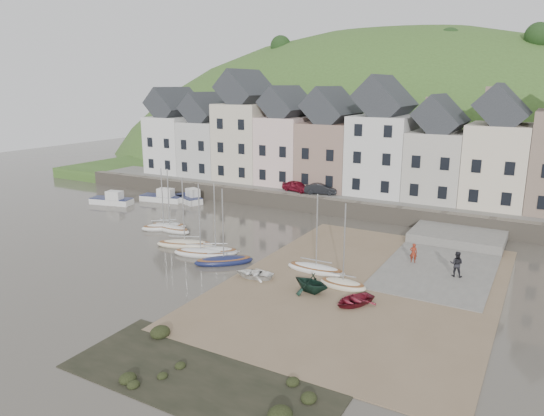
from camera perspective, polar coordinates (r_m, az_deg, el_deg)
The scene contains 27 objects.
ground at distance 41.16m, azimuth -4.13°, elevation -5.81°, with size 160.00×160.00×0.00m, color #423D34.
quay_land at distance 68.97m, azimuth 10.70°, elevation 2.71°, with size 90.00×30.00×1.50m, color #3B5B24.
quay_street at distance 58.25m, azimuth 7.04°, elevation 1.61°, with size 70.00×7.00×0.10m, color slate.
seawall at distance 55.25m, azimuth 5.62°, elevation 0.28°, with size 70.00×1.20×1.80m, color slate.
beach at distance 36.60m, azimuth 10.55°, elevation -8.55°, with size 18.00×26.00×0.06m, color #766148.
slipway at distance 43.00m, azimuth 19.16°, elevation -5.62°, with size 8.00×18.00×0.12m, color slate.
hillside at distance 101.09m, azimuth 12.74°, elevation -4.80°, with size 134.40×84.00×84.00m.
townhouse_terrace at distance 59.93m, azimuth 10.07°, elevation 7.44°, with size 61.05×8.00×13.93m.
sailboat_0 at distance 49.69m, azimuth -11.61°, elevation -2.27°, with size 5.23×2.05×6.32m.
sailboat_1 at distance 50.23m, azimuth -12.28°, elevation -2.12°, with size 4.24×3.96×6.32m.
sailboat_2 at distance 44.61m, azimuth -9.96°, elevation -4.06°, with size 5.24×3.37×6.32m.
sailboat_3 at distance 42.30m, azimuth -6.46°, elevation -4.93°, with size 4.02×3.06×6.32m.
sailboat_4 at distance 42.09m, azimuth -8.17°, elevation -5.09°, with size 4.92×2.90×6.32m.
sailboat_5 at distance 40.05m, azimuth -5.54°, elevation -6.01°, with size 4.53×4.22×6.32m.
sailboat_6 at distance 38.29m, azimuth 5.06°, elevation -6.96°, with size 4.77×1.53×6.32m.
sailboat_7 at distance 35.69m, azimuth 8.12°, elevation -8.63°, with size 3.42×1.50×6.32m.
motorboat_0 at distance 62.18m, azimuth -12.41°, elevation 1.25°, with size 5.56×2.68×1.70m.
motorboat_1 at distance 62.26m, azimuth -17.84°, elevation 0.92°, with size 5.37×2.78×1.70m.
motorboat_2 at distance 61.20m, azimuth -9.51°, elevation 1.19°, with size 4.86×3.35×1.70m.
rowboat_white at distance 37.00m, azimuth -2.06°, elevation -7.51°, with size 2.06×2.88×0.60m, color white.
rowboat_green at distance 34.43m, azimuth 4.53°, elevation -8.47°, with size 2.38×2.76×1.45m, color black.
rowboat_red at distance 33.10m, azimuth 9.37°, elevation -10.37°, with size 2.09×2.93×0.61m, color maroon.
person_red at distance 41.20m, azimuth 15.90°, elevation -4.97°, with size 0.58×0.38×1.59m, color maroon.
person_dark at distance 39.21m, azimuth 20.38°, elevation -6.03°, with size 0.94×0.73×1.93m, color black.
car_left at distance 58.95m, azimuth 2.84°, elevation 2.52°, with size 1.50×3.73×1.27m, color maroon.
car_right at distance 57.65m, azimuth 5.62°, elevation 2.19°, with size 1.30×3.73×1.23m, color black.
shore_rocks at distance 25.84m, azimuth -7.63°, elevation -18.45°, with size 14.00×6.00×0.71m.
Camera 1 is at (21.58, -32.18, 13.88)m, focal length 32.86 mm.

